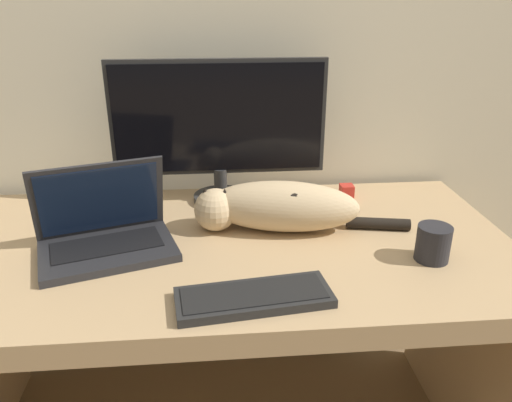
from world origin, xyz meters
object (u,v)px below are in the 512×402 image
at_px(monitor, 219,126).
at_px(cat, 275,206).
at_px(laptop, 105,234).
at_px(external_keyboard, 254,297).

bearing_deg(monitor, cat, -56.45).
distance_m(laptop, external_keyboard, 0.43).
bearing_deg(cat, monitor, 134.19).
distance_m(monitor, laptop, 0.46).
bearing_deg(cat, external_keyboard, -93.66).
bearing_deg(monitor, external_keyboard, -84.23).
relative_size(external_keyboard, cat, 0.58).
height_order(laptop, cat, laptop).
height_order(external_keyboard, cat, cat).
relative_size(laptop, cat, 0.63).
xyz_separation_m(monitor, cat, (0.14, -0.21, -0.17)).
xyz_separation_m(laptop, external_keyboard, (0.35, -0.26, -0.03)).
relative_size(monitor, laptop, 1.70).
bearing_deg(monitor, laptop, -134.52).
distance_m(monitor, cat, 0.31).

